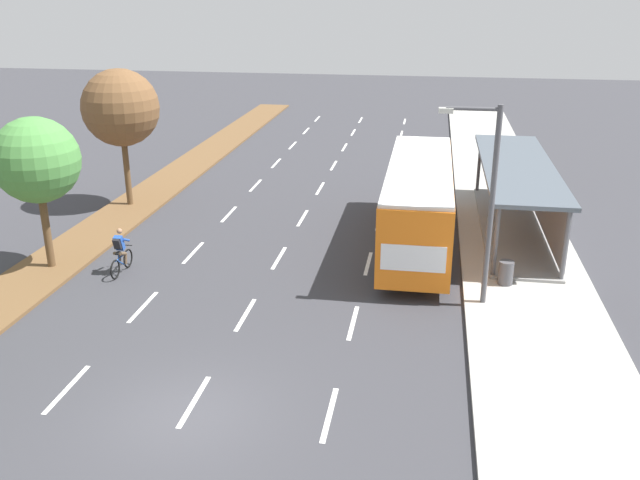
{
  "coord_description": "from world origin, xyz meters",
  "views": [
    {
      "loc": [
        5.58,
        -13.47,
        9.92
      ],
      "look_at": [
        1.78,
        9.63,
        1.2
      ],
      "focal_mm": 38.14,
      "sensor_mm": 36.0,
      "label": 1
    }
  ],
  "objects": [
    {
      "name": "median_strip",
      "position": [
        -8.3,
        20.0,
        0.06
      ],
      "size": [
        2.6,
        52.0,
        0.12
      ],
      "primitive_type": "cube",
      "color": "brown",
      "rests_on": "ground"
    },
    {
      "name": "lane_divider_center",
      "position": [
        0.0,
        18.01,
        0.0
      ],
      "size": [
        0.14,
        47.02,
        0.01
      ],
      "color": "white",
      "rests_on": "ground"
    },
    {
      "name": "bus",
      "position": [
        5.25,
        12.87,
        2.07
      ],
      "size": [
        2.54,
        11.29,
        3.37
      ],
      "color": "orange",
      "rests_on": "ground"
    },
    {
      "name": "lane_divider_left",
      "position": [
        -3.5,
        18.01,
        0.0
      ],
      "size": [
        0.14,
        47.02,
        0.01
      ],
      "color": "white",
      "rests_on": "ground"
    },
    {
      "name": "streetlight",
      "position": [
        7.42,
        7.5,
        3.89
      ],
      "size": [
        1.91,
        0.24,
        6.5
      ],
      "color": "#4C4C51",
      "rests_on": "sidewalk_right"
    },
    {
      "name": "bus_shelter",
      "position": [
        9.53,
        15.15,
        1.87
      ],
      "size": [
        2.9,
        11.85,
        2.86
      ],
      "color": "gray",
      "rests_on": "sidewalk_right"
    },
    {
      "name": "median_tree_third",
      "position": [
        -8.55,
        15.94,
        4.73
      ],
      "size": [
        3.54,
        3.54,
        6.4
      ],
      "color": "brown",
      "rests_on": "median_strip"
    },
    {
      "name": "median_tree_second",
      "position": [
        -8.19,
        8.14,
        4.15
      ],
      "size": [
        3.08,
        3.08,
        5.59
      ],
      "color": "brown",
      "rests_on": "median_strip"
    },
    {
      "name": "trash_bin",
      "position": [
        8.45,
        9.11,
        0.57
      ],
      "size": [
        0.52,
        0.52,
        0.85
      ],
      "primitive_type": "cylinder",
      "color": "#4C4C51",
      "rests_on": "sidewalk_right"
    },
    {
      "name": "lane_divider_right",
      "position": [
        3.5,
        18.01,
        0.0
      ],
      "size": [
        0.14,
        47.02,
        0.01
      ],
      "color": "white",
      "rests_on": "ground"
    },
    {
      "name": "cyclist",
      "position": [
        -5.4,
        8.18,
        0.79
      ],
      "size": [
        0.46,
        1.82,
        1.71
      ],
      "color": "black",
      "rests_on": "ground"
    },
    {
      "name": "ground_plane",
      "position": [
        0.0,
        0.0,
        0.0
      ],
      "size": [
        140.0,
        140.0,
        0.0
      ],
      "primitive_type": "plane",
      "color": "#38383D"
    },
    {
      "name": "sidewalk_right",
      "position": [
        9.25,
        20.0,
        0.07
      ],
      "size": [
        4.5,
        52.0,
        0.15
      ],
      "primitive_type": "cube",
      "color": "#ADAAA3",
      "rests_on": "ground"
    }
  ]
}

